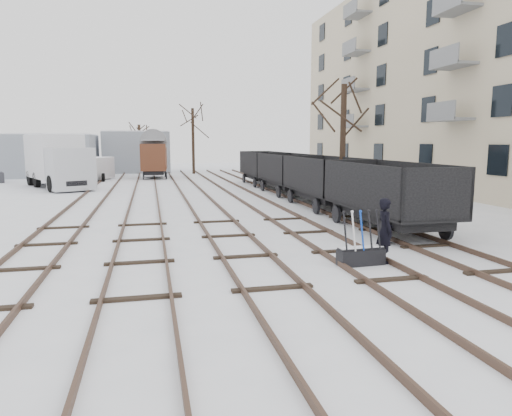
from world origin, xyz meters
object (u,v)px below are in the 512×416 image
Objects in this scene: ground_frame at (361,255)px; lorry at (57,160)px; worker at (385,230)px; box_van_wagon at (154,156)px; panel_van at (93,168)px; freight_wagon_a at (386,205)px.

ground_frame is 27.34m from lorry.
lorry is at bearing 35.25° from worker.
box_van_wagon is 0.53× the size of lorry.
panel_van is at bearing 105.62° from ground_frame.
freight_wagon_a reaches higher than worker.
box_van_wagon is (-8.24, 27.74, 1.05)m from freight_wagon_a.
freight_wagon_a is at bearing -70.04° from box_van_wagon.
lorry reaches higher than panel_van.
lorry is at bearing 126.98° from freight_wagon_a.
box_van_wagon is at bearing 106.55° from freight_wagon_a.
worker is at bearing 4.54° from ground_frame.
worker is 32.47m from panel_van.
panel_van is at bearing 117.04° from freight_wagon_a.
box_van_wagon is at bearing 96.07° from ground_frame.
panel_van is (-10.35, 30.62, 0.75)m from ground_frame.
ground_frame is 32.48m from box_van_wagon.
box_van_wagon is (-5.15, 32.02, 1.75)m from ground_frame.
worker is 32.48m from box_van_wagon.
freight_wagon_a reaches higher than ground_frame.
ground_frame is 0.98m from worker.
freight_wagon_a is (2.35, 4.18, 0.07)m from worker.
box_van_wagon is 0.96× the size of panel_van.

